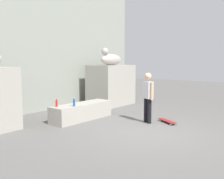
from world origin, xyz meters
name	(u,v)px	position (x,y,z in m)	size (l,w,h in m)	color
ground_plane	(145,132)	(0.00, 0.00, 0.00)	(40.00, 40.00, 0.00)	#605E5B
facade_wall	(35,27)	(0.00, 5.21, 3.42)	(11.57, 0.60, 6.84)	gray
pedestal_right	(111,85)	(3.07, 3.72, 0.93)	(2.10, 1.35, 1.87)	#A39E93
statue_reclining_right	(111,59)	(3.04, 3.71, 2.15)	(1.67, 0.80, 0.78)	#B3A8A1
ledge_block	(82,111)	(0.00, 2.57, 0.29)	(2.43, 0.69, 0.57)	#A39E93
skater	(148,95)	(1.03, 0.52, 0.92)	(0.34, 0.50, 1.67)	black
skateboard	(167,121)	(1.41, -0.01, 0.06)	(0.57, 0.79, 0.08)	maroon
bottle_red	(57,103)	(-0.97, 2.75, 0.69)	(0.07, 0.07, 0.28)	red
bottle_blue	(74,103)	(-0.57, 2.35, 0.69)	(0.07, 0.07, 0.29)	#194C99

